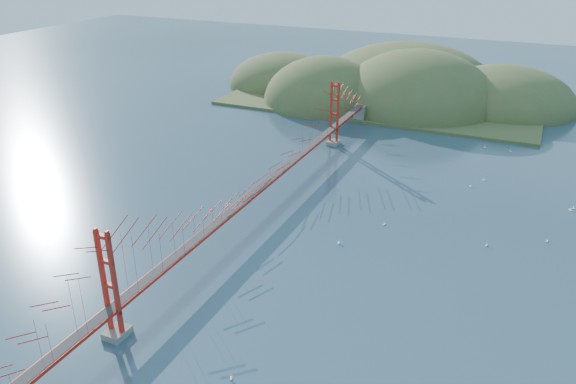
% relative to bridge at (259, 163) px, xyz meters
% --- Properties ---
extents(ground, '(320.00, 320.00, 0.00)m').
position_rel_bridge_xyz_m(ground, '(0.00, -0.18, -7.01)').
color(ground, '#2A4155').
rests_on(ground, ground).
extents(bridge, '(2.20, 94.40, 12.00)m').
position_rel_bridge_xyz_m(bridge, '(0.00, 0.00, 0.00)').
color(bridge, gray).
rests_on(bridge, ground).
extents(far_headlands, '(84.00, 58.00, 25.00)m').
position_rel_bridge_xyz_m(far_headlands, '(2.21, 68.33, -7.01)').
color(far_headlands, brown).
rests_on(far_headlands, ground).
extents(sailboat_14, '(0.48, 0.52, 0.59)m').
position_rel_bridge_xyz_m(sailboat_14, '(17.30, 2.87, -6.87)').
color(sailboat_14, white).
rests_on(sailboat_14, ground).
extents(sailboat_16, '(0.55, 0.55, 0.58)m').
position_rel_bridge_xyz_m(sailboat_16, '(25.97, 20.64, -6.87)').
color(sailboat_16, white).
rests_on(sailboat_16, ground).
extents(sailboat_12, '(0.56, 0.56, 0.61)m').
position_rel_bridge_xyz_m(sailboat_12, '(25.83, 39.69, -6.87)').
color(sailboat_12, white).
rests_on(sailboat_12, ground).
extents(sailboat_8, '(0.52, 0.50, 0.59)m').
position_rel_bridge_xyz_m(sailboat_8, '(27.57, 23.85, -6.87)').
color(sailboat_8, white).
rests_on(sailboat_8, ground).
extents(sailboat_10, '(0.56, 0.56, 0.61)m').
position_rel_bridge_xyz_m(sailboat_10, '(12.92, -30.61, -6.87)').
color(sailboat_10, white).
rests_on(sailboat_10, ground).
extents(sailboat_4, '(0.48, 0.54, 0.62)m').
position_rel_bridge_xyz_m(sailboat_4, '(30.47, 2.73, -6.87)').
color(sailboat_4, white).
rests_on(sailboat_4, ground).
extents(sailboat_17, '(0.50, 0.46, 0.56)m').
position_rel_bridge_xyz_m(sailboat_17, '(40.39, 18.61, -6.87)').
color(sailboat_17, white).
rests_on(sailboat_17, ground).
extents(sailboat_15, '(0.66, 0.66, 0.70)m').
position_rel_bridge_xyz_m(sailboat_15, '(40.02, 18.01, -6.86)').
color(sailboat_15, white).
rests_on(sailboat_15, ground).
extents(sailboat_5, '(0.46, 0.52, 0.60)m').
position_rel_bridge_xyz_m(sailboat_5, '(37.32, 7.01, -6.87)').
color(sailboat_5, white).
rests_on(sailboat_5, ground).
extents(sailboat_0, '(0.62, 0.63, 0.71)m').
position_rel_bridge_xyz_m(sailboat_0, '(13.43, -4.38, -6.85)').
color(sailboat_0, white).
rests_on(sailboat_0, ground).
extents(sailboat_7, '(0.59, 0.59, 0.63)m').
position_rel_bridge_xyz_m(sailboat_7, '(30.23, 39.37, -6.86)').
color(sailboat_7, white).
rests_on(sailboat_7, ground).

